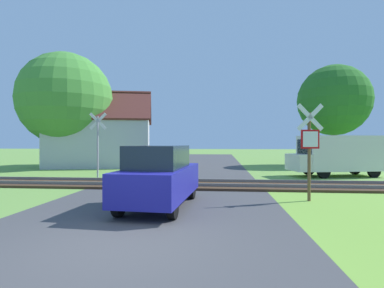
{
  "coord_description": "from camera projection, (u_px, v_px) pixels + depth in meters",
  "views": [
    {
      "loc": [
        1.8,
        -5.29,
        1.87
      ],
      "look_at": [
        0.5,
        8.5,
        1.8
      ],
      "focal_mm": 28.0,
      "sensor_mm": 36.0,
      "label": 1
    }
  ],
  "objects": [
    {
      "name": "ground_plane",
      "position": [
        121.0,
        245.0,
        5.45
      ],
      "size": [
        160.0,
        160.0,
        0.0
      ],
      "primitive_type": "plane",
      "color": "#6B9942"
    },
    {
      "name": "road_asphalt",
      "position": [
        148.0,
        217.0,
        7.44
      ],
      "size": [
        7.15,
        80.0,
        0.01
      ],
      "primitive_type": "cube",
      "color": "#424244",
      "rests_on": "ground"
    },
    {
      "name": "rail_track",
      "position": [
        178.0,
        184.0,
        12.91
      ],
      "size": [
        60.0,
        2.6,
        0.22
      ],
      "color": "#422D1E",
      "rests_on": "ground"
    },
    {
      "name": "stop_sign_near",
      "position": [
        310.0,
        145.0,
        9.51
      ],
      "size": [
        0.87,
        0.21,
        3.11
      ],
      "rotation": [
        0.0,
        0.0,
        3.32
      ],
      "color": "brown",
      "rests_on": "ground"
    },
    {
      "name": "crossing_sign_far",
      "position": [
        98.0,
        141.0,
        15.13
      ],
      "size": [
        0.87,
        0.18,
        3.39
      ],
      "rotation": [
        0.0,
        0.0,
        0.14
      ],
      "color": "#9E9EA5",
      "rests_on": "ground"
    },
    {
      "name": "house",
      "position": [
        102.0,
        141.0,
        23.76
      ],
      "size": [
        8.88,
        7.7,
        6.0
      ],
      "rotation": [
        0.0,
        0.0,
        0.22
      ],
      "color": "#B7B7BC",
      "rests_on": "ground"
    },
    {
      "name": "tree_far",
      "position": [
        334.0,
        100.0,
        24.11
      ],
      "size": [
        5.67,
        5.67,
        8.11
      ],
      "color": "#513823",
      "rests_on": "ground"
    },
    {
      "name": "tree_left",
      "position": [
        66.0,
        99.0,
        22.4
      ],
      "size": [
        6.88,
        6.88,
        8.56
      ],
      "color": "#513823",
      "rests_on": "ground"
    },
    {
      "name": "mail_truck",
      "position": [
        337.0,
        154.0,
        16.5
      ],
      "size": [
        5.18,
        2.85,
        2.24
      ],
      "rotation": [
        0.0,
        0.0,
        1.78
      ],
      "color": "silver",
      "rests_on": "ground"
    },
    {
      "name": "parked_car",
      "position": [
        160.0,
        176.0,
        8.68
      ],
      "size": [
        1.94,
        4.11,
        1.78
      ],
      "rotation": [
        0.0,
        0.0,
        -0.08
      ],
      "color": "navy",
      "rests_on": "ground"
    }
  ]
}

